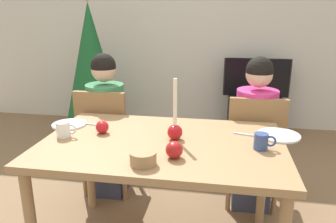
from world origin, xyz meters
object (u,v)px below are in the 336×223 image
at_px(person_left_child, 107,128).
at_px(tv_stand, 254,114).
at_px(chair_right, 254,145).
at_px(plate_right, 279,135).
at_px(dining_table, 162,154).
at_px(christmas_tree, 92,65).
at_px(mug_right, 262,141).
at_px(tv, 256,78).
at_px(mug_left, 64,129).
at_px(apple_by_left_plate, 102,127).
at_px(person_right_child, 254,137).
at_px(candle_centerpiece, 175,128).
at_px(chair_left, 106,136).
at_px(plate_left, 69,124).
at_px(apple_near_candle, 174,150).
at_px(bowl_walnuts, 143,158).

distance_m(person_left_child, tv_stand, 2.14).
distance_m(chair_right, plate_right, 0.49).
relative_size(dining_table, person_left_child, 1.19).
height_order(chair_right, christmas_tree, christmas_tree).
height_order(chair_right, mug_right, chair_right).
xyz_separation_m(chair_right, tv, (0.15, 1.69, 0.20)).
relative_size(mug_left, apple_by_left_plate, 1.56).
xyz_separation_m(person_left_child, person_right_child, (1.16, 0.00, 0.00)).
relative_size(person_right_child, christmas_tree, 0.70).
bearing_deg(tv_stand, candle_centerpiece, -106.38).
bearing_deg(chair_left, mug_left, -91.42).
xyz_separation_m(chair_right, christmas_tree, (-1.81, 1.33, 0.35)).
relative_size(chair_left, tv, 1.14).
xyz_separation_m(plate_left, mug_right, (1.21, -0.20, 0.04)).
relative_size(person_right_child, mug_left, 9.31).
distance_m(tv_stand, apple_near_candle, 2.65).
distance_m(candle_centerpiece, apple_near_candle, 0.26).
bearing_deg(bowl_walnuts, tv, 73.61).
height_order(person_right_child, apple_near_candle, person_right_child).
distance_m(dining_table, plate_right, 0.71).
bearing_deg(person_right_child, plate_left, -159.34).
bearing_deg(person_right_child, person_left_child, 180.00).
relative_size(chair_right, plate_right, 3.55).
bearing_deg(tv_stand, bowl_walnuts, -106.39).
relative_size(plate_left, mug_left, 1.78).
bearing_deg(mug_right, apple_by_left_plate, 174.51).
relative_size(chair_left, apple_by_left_plate, 11.19).
relative_size(plate_left, bowl_walnuts, 1.70).
height_order(person_left_child, bowl_walnuts, person_left_child).
bearing_deg(person_right_child, dining_table, -132.42).
distance_m(person_right_child, tv, 1.67).
relative_size(dining_table, apple_by_left_plate, 17.40).
bearing_deg(apple_near_candle, candle_centerpiece, 97.71).
bearing_deg(person_left_child, tv_stand, 51.69).
bearing_deg(plate_left, plate_right, 1.12).
distance_m(chair_left, person_right_child, 1.17).
height_order(dining_table, candle_centerpiece, candle_centerpiece).
bearing_deg(tv, dining_table, -107.67).
relative_size(person_right_child, apple_by_left_plate, 14.57).
height_order(dining_table, chair_left, chair_left).
bearing_deg(tv, christmas_tree, -169.61).
height_order(person_right_child, bowl_walnuts, person_right_child).
distance_m(chair_left, christmas_tree, 1.52).
distance_m(chair_right, apple_near_candle, 0.99).
bearing_deg(person_left_child, apple_by_left_plate, -71.74).
distance_m(apple_near_candle, apple_by_left_plate, 0.57).
distance_m(dining_table, apple_by_left_plate, 0.41).
xyz_separation_m(person_left_child, tv_stand, (1.31, 1.66, -0.33)).
relative_size(tv, plate_right, 3.12).
bearing_deg(candle_centerpiece, chair_right, 47.75).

